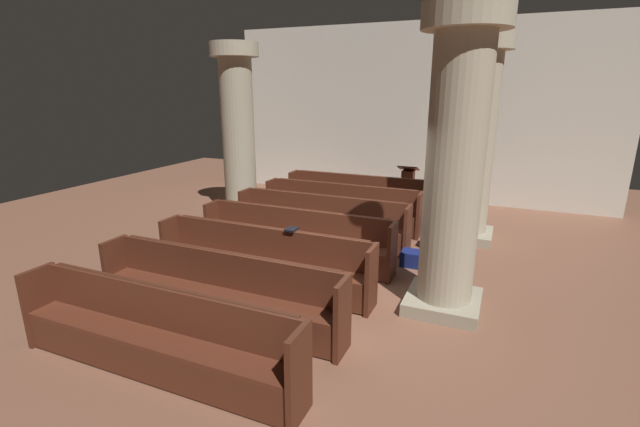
{
  "coord_description": "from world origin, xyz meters",
  "views": [
    {
      "loc": [
        2.38,
        -5.65,
        2.9
      ],
      "look_at": [
        -0.56,
        1.21,
        0.75
      ],
      "focal_mm": 24.6,
      "sensor_mm": 36.0,
      "label": 1
    }
  ],
  "objects_px": {
    "pew_row_5": "(218,289)",
    "kneeler_box_navy": "(414,259)",
    "pillar_far_side": "(238,129)",
    "pew_row_1": "(341,205)",
    "pew_row_6": "(154,332)",
    "pew_row_3": "(296,236)",
    "lectern": "(407,190)",
    "pillar_aisle_side": "(475,138)",
    "hymn_book": "(292,229)",
    "pew_row_2": "(321,219)",
    "pew_row_4": "(263,258)",
    "pillar_aisle_rear": "(455,163)",
    "pew_row_0": "(358,194)",
    "kneeler_box_blue": "(431,242)"
  },
  "relations": [
    {
      "from": "pew_row_4",
      "to": "kneeler_box_blue",
      "type": "bearing_deg",
      "value": 54.63
    },
    {
      "from": "pew_row_2",
      "to": "pew_row_1",
      "type": "bearing_deg",
      "value": 90.0
    },
    {
      "from": "pew_row_0",
      "to": "kneeler_box_navy",
      "type": "xyz_separation_m",
      "value": [
        1.89,
        -2.63,
        -0.36
      ]
    },
    {
      "from": "pew_row_0",
      "to": "pillar_far_side",
      "type": "distance_m",
      "value": 3.13
    },
    {
      "from": "pillar_aisle_rear",
      "to": "pew_row_5",
      "type": "bearing_deg",
      "value": -149.01
    },
    {
      "from": "pillar_far_side",
      "to": "pillar_aisle_rear",
      "type": "bearing_deg",
      "value": -29.38
    },
    {
      "from": "pillar_aisle_side",
      "to": "kneeler_box_navy",
      "type": "xyz_separation_m",
      "value": [
        -0.67,
        -1.8,
        -1.87
      ]
    },
    {
      "from": "pew_row_2",
      "to": "pillar_aisle_rear",
      "type": "bearing_deg",
      "value": -34.53
    },
    {
      "from": "lectern",
      "to": "kneeler_box_navy",
      "type": "distance_m",
      "value": 3.74
    },
    {
      "from": "hymn_book",
      "to": "kneeler_box_blue",
      "type": "height_order",
      "value": "hymn_book"
    },
    {
      "from": "pew_row_2",
      "to": "lectern",
      "type": "height_order",
      "value": "lectern"
    },
    {
      "from": "pew_row_4",
      "to": "kneeler_box_navy",
      "type": "bearing_deg",
      "value": 42.99
    },
    {
      "from": "pew_row_4",
      "to": "pillar_aisle_side",
      "type": "bearing_deg",
      "value": 54.32
    },
    {
      "from": "pillar_far_side",
      "to": "kneeler_box_navy",
      "type": "xyz_separation_m",
      "value": [
        4.39,
        -1.53,
        -1.87
      ]
    },
    {
      "from": "pillar_far_side",
      "to": "hymn_book",
      "type": "xyz_separation_m",
      "value": [
        2.9,
        -3.1,
        -1.07
      ]
    },
    {
      "from": "pillar_aisle_rear",
      "to": "lectern",
      "type": "distance_m",
      "value": 5.4
    },
    {
      "from": "pillar_aisle_rear",
      "to": "kneeler_box_blue",
      "type": "xyz_separation_m",
      "value": [
        -0.56,
        2.38,
        -1.89
      ]
    },
    {
      "from": "pew_row_0",
      "to": "pew_row_5",
      "type": "distance_m",
      "value": 5.49
    },
    {
      "from": "pillar_aisle_side",
      "to": "kneeler_box_blue",
      "type": "height_order",
      "value": "pillar_aisle_side"
    },
    {
      "from": "pillar_aisle_side",
      "to": "pew_row_0",
      "type": "bearing_deg",
      "value": 161.97
    },
    {
      "from": "pew_row_1",
      "to": "lectern",
      "type": "distance_m",
      "value": 2.29
    },
    {
      "from": "pew_row_5",
      "to": "pillar_aisle_rear",
      "type": "relative_size",
      "value": 0.89
    },
    {
      "from": "pillar_aisle_side",
      "to": "pillar_far_side",
      "type": "relative_size",
      "value": 1.0
    },
    {
      "from": "pillar_aisle_rear",
      "to": "hymn_book",
      "type": "height_order",
      "value": "pillar_aisle_rear"
    },
    {
      "from": "pillar_aisle_side",
      "to": "lectern",
      "type": "xyz_separation_m",
      "value": [
        -1.59,
        1.81,
        -1.54
      ]
    },
    {
      "from": "pew_row_1",
      "to": "pew_row_3",
      "type": "xyz_separation_m",
      "value": [
        0.0,
        -2.2,
        0.0
      ]
    },
    {
      "from": "pew_row_2",
      "to": "pew_row_3",
      "type": "xyz_separation_m",
      "value": [
        0.0,
        -1.1,
        0.0
      ]
    },
    {
      "from": "pew_row_5",
      "to": "kneeler_box_navy",
      "type": "bearing_deg",
      "value": 56.56
    },
    {
      "from": "pew_row_1",
      "to": "pillar_far_side",
      "type": "distance_m",
      "value": 2.92
    },
    {
      "from": "pew_row_1",
      "to": "pew_row_6",
      "type": "distance_m",
      "value": 5.49
    },
    {
      "from": "pew_row_0",
      "to": "hymn_book",
      "type": "height_order",
      "value": "hymn_book"
    },
    {
      "from": "pillar_aisle_side",
      "to": "hymn_book",
      "type": "bearing_deg",
      "value": -122.66
    },
    {
      "from": "pillar_far_side",
      "to": "pew_row_1",
      "type": "bearing_deg",
      "value": 0.16
    },
    {
      "from": "pew_row_5",
      "to": "kneeler_box_navy",
      "type": "xyz_separation_m",
      "value": [
        1.89,
        2.86,
        -0.36
      ]
    },
    {
      "from": "pew_row_6",
      "to": "pillar_far_side",
      "type": "bearing_deg",
      "value": 114.56
    },
    {
      "from": "pew_row_4",
      "to": "pillar_aisle_rear",
      "type": "relative_size",
      "value": 0.89
    },
    {
      "from": "pew_row_3",
      "to": "pew_row_1",
      "type": "bearing_deg",
      "value": 90.0
    },
    {
      "from": "pew_row_6",
      "to": "kneeler_box_blue",
      "type": "xyz_separation_m",
      "value": [
        2.0,
        5.01,
        -0.38
      ]
    },
    {
      "from": "pew_row_3",
      "to": "pillar_far_side",
      "type": "distance_m",
      "value": 3.65
    },
    {
      "from": "pillar_aisle_side",
      "to": "pillar_far_side",
      "type": "bearing_deg",
      "value": -176.91
    },
    {
      "from": "lectern",
      "to": "pillar_aisle_side",
      "type": "bearing_deg",
      "value": -48.67
    },
    {
      "from": "pew_row_2",
      "to": "pillar_aisle_rear",
      "type": "height_order",
      "value": "pillar_aisle_rear"
    },
    {
      "from": "hymn_book",
      "to": "kneeler_box_navy",
      "type": "relative_size",
      "value": 0.47
    },
    {
      "from": "lectern",
      "to": "kneeler_box_navy",
      "type": "xyz_separation_m",
      "value": [
        0.92,
        -3.61,
        -0.33
      ]
    },
    {
      "from": "hymn_book",
      "to": "pillar_far_side",
      "type": "bearing_deg",
      "value": 133.03
    },
    {
      "from": "pew_row_1",
      "to": "kneeler_box_navy",
      "type": "xyz_separation_m",
      "value": [
        1.89,
        -1.53,
        -0.36
      ]
    },
    {
      "from": "pillar_far_side",
      "to": "hymn_book",
      "type": "relative_size",
      "value": 19.46
    },
    {
      "from": "pew_row_0",
      "to": "pillar_aisle_side",
      "type": "distance_m",
      "value": 3.08
    },
    {
      "from": "pew_row_4",
      "to": "hymn_book",
      "type": "distance_m",
      "value": 0.62
    },
    {
      "from": "pillar_aisle_side",
      "to": "lectern",
      "type": "height_order",
      "value": "pillar_aisle_side"
    }
  ]
}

